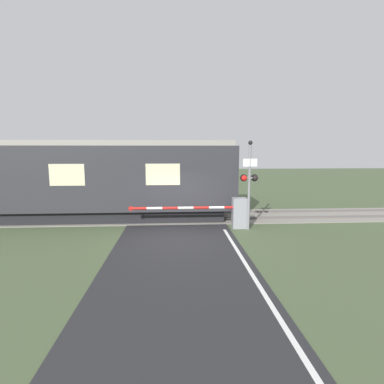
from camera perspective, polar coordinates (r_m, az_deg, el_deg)
name	(u,v)px	position (r m, az deg, el deg)	size (l,w,h in m)	color
ground_plane	(178,238)	(11.78, -2.76, -8.71)	(80.00, 80.00, 0.00)	#475638
track_bed	(177,217)	(15.19, -2.91, -4.73)	(36.00, 3.20, 0.13)	gray
train	(79,179)	(15.59, -20.76, 2.25)	(15.09, 3.13, 3.81)	black
crossing_barrier	(232,212)	(13.12, 7.59, -3.84)	(5.07, 0.44, 1.33)	gray
signal_post	(249,180)	(12.77, 10.88, 2.31)	(0.76, 0.26, 3.77)	gray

